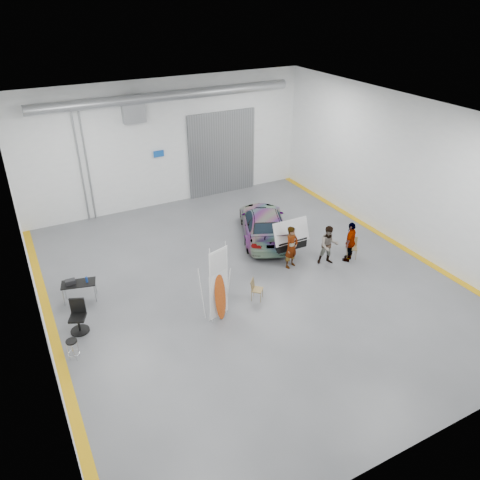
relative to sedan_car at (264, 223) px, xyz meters
name	(u,v)px	position (x,y,z in m)	size (l,w,h in m)	color
ground	(248,280)	(-2.20, -2.66, -0.65)	(16.00, 16.00, 0.00)	#56585D
room_shell	(226,156)	(-1.96, -0.44, 3.42)	(14.02, 16.18, 6.01)	silver
sedan_car	(264,223)	(0.00, 0.00, 0.00)	(1.84, 4.51, 1.31)	silver
person_a	(292,247)	(-0.28, -2.55, 0.20)	(0.62, 0.41, 1.71)	brown
person_b	(329,245)	(1.13, -3.01, 0.14)	(0.78, 0.60, 1.59)	#557B9C
person_c	(350,242)	(2.01, -3.22, 0.18)	(0.96, 0.40, 1.66)	#975332
surfboard_display	(218,291)	(-4.12, -4.17, 0.45)	(0.75, 0.37, 2.73)	white
folding_chair_near	(257,293)	(-2.48, -3.82, -0.41)	(0.51, 0.59, 0.78)	brown
folding_chair_far	(351,251)	(2.24, -3.10, -0.39)	(0.55, 0.60, 0.83)	brown
shop_stool	(73,350)	(-8.64, -3.89, -0.32)	(0.34, 0.34, 0.67)	black
work_table	(76,283)	(-7.96, -1.03, 0.05)	(1.22, 0.81, 0.92)	gray
office_chair	(77,318)	(-8.27, -2.66, -0.17)	(0.63, 0.67, 1.10)	black
trunk_lid	(290,229)	(0.00, -2.00, 0.67)	(1.52, 0.93, 0.04)	silver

